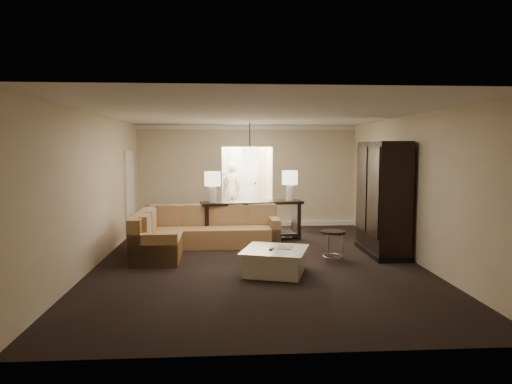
{
  "coord_description": "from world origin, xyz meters",
  "views": [
    {
      "loc": [
        -0.59,
        -8.6,
        2.17
      ],
      "look_at": [
        0.06,
        1.2,
        1.22
      ],
      "focal_mm": 32.0,
      "sensor_mm": 36.0,
      "label": 1
    }
  ],
  "objects": [
    {
      "name": "baseboard",
      "position": [
        0.0,
        3.95,
        0.06
      ],
      "size": [
        6.0,
        0.1,
        0.12
      ],
      "primitive_type": "cube",
      "color": "white",
      "rests_on": "ground"
    },
    {
      "name": "crown_molding",
      "position": [
        0.0,
        3.95,
        2.73
      ],
      "size": [
        6.0,
        0.1,
        0.12
      ],
      "primitive_type": "cube",
      "color": "white",
      "rests_on": "wall_back"
    },
    {
      "name": "console_table",
      "position": [
        0.01,
        2.0,
        0.55
      ],
      "size": [
        2.45,
        0.91,
        0.92
      ],
      "rotation": [
        0.0,
        0.0,
        0.15
      ],
      "color": "black",
      "rests_on": "ground"
    },
    {
      "name": "armoire",
      "position": [
        2.59,
        0.44,
        1.1
      ],
      "size": [
        0.68,
        1.6,
        2.3
      ],
      "color": "black",
      "rests_on": "ground"
    },
    {
      "name": "sectional_sofa",
      "position": [
        -1.26,
        1.11,
        0.36
      ],
      "size": [
        2.99,
        2.39,
        0.89
      ],
      "rotation": [
        0.0,
        0.0,
        0.02
      ],
      "color": "brown",
      "rests_on": "ground"
    },
    {
      "name": "ground",
      "position": [
        0.0,
        0.0,
        0.0
      ],
      "size": [
        8.0,
        8.0,
        0.0
      ],
      "primitive_type": "plane",
      "color": "black",
      "rests_on": "ground"
    },
    {
      "name": "foyer",
      "position": [
        0.0,
        5.34,
        1.3
      ],
      "size": [
        1.44,
        2.02,
        2.8
      ],
      "color": "beige",
      "rests_on": "ground"
    },
    {
      "name": "table_lamp_left",
      "position": [
        -0.9,
        1.86,
        1.39
      ],
      "size": [
        0.37,
        0.37,
        0.71
      ],
      "color": "white",
      "rests_on": "console_table"
    },
    {
      "name": "person",
      "position": [
        -0.45,
        5.6,
        0.96
      ],
      "size": [
        0.78,
        0.6,
        1.93
      ],
      "primitive_type": "imported",
      "rotation": [
        0.0,
        0.0,
        3.35
      ],
      "color": "beige",
      "rests_on": "ground"
    },
    {
      "name": "wall_left",
      "position": [
        -3.0,
        0.0,
        1.4
      ],
      "size": [
        0.04,
        8.0,
        2.8
      ],
      "primitive_type": "cube",
      "color": "beige",
      "rests_on": "ground"
    },
    {
      "name": "side_door",
      "position": [
        -2.97,
        2.8,
        1.05
      ],
      "size": [
        0.05,
        0.9,
        2.1
      ],
      "primitive_type": "cube",
      "color": "white",
      "rests_on": "ground"
    },
    {
      "name": "drink_table",
      "position": [
        1.44,
        -0.15,
        0.43
      ],
      "size": [
        0.48,
        0.48,
        0.6
      ],
      "rotation": [
        0.0,
        0.0,
        -0.28
      ],
      "color": "black",
      "rests_on": "ground"
    },
    {
      "name": "pendant_light",
      "position": [
        0.0,
        2.7,
        1.95
      ],
      "size": [
        0.38,
        0.38,
        1.09
      ],
      "color": "black",
      "rests_on": "ceiling"
    },
    {
      "name": "table_lamp_right",
      "position": [
        0.93,
        2.14,
        1.39
      ],
      "size": [
        0.37,
        0.37,
        0.71
      ],
      "color": "white",
      "rests_on": "console_table"
    },
    {
      "name": "wall_right",
      "position": [
        3.0,
        0.0,
        1.4
      ],
      "size": [
        0.04,
        8.0,
        2.8
      ],
      "primitive_type": "cube",
      "color": "beige",
      "rests_on": "ground"
    },
    {
      "name": "wall_back",
      "position": [
        0.0,
        4.0,
        1.4
      ],
      "size": [
        6.0,
        0.04,
        2.8
      ],
      "primitive_type": "cube",
      "color": "beige",
      "rests_on": "ground"
    },
    {
      "name": "coffee_table",
      "position": [
        0.25,
        -0.88,
        0.22
      ],
      "size": [
        1.33,
        1.33,
        0.45
      ],
      "rotation": [
        0.0,
        0.0,
        -0.3
      ],
      "color": "white",
      "rests_on": "ground"
    },
    {
      "name": "ceiling",
      "position": [
        0.0,
        0.0,
        2.8
      ],
      "size": [
        6.0,
        8.0,
        0.02
      ],
      "primitive_type": "cube",
      "color": "white",
      "rests_on": "wall_back"
    },
    {
      "name": "wall_front",
      "position": [
        0.0,
        -4.0,
        1.4
      ],
      "size": [
        6.0,
        0.04,
        2.8
      ],
      "primitive_type": "cube",
      "color": "beige",
      "rests_on": "ground"
    }
  ]
}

